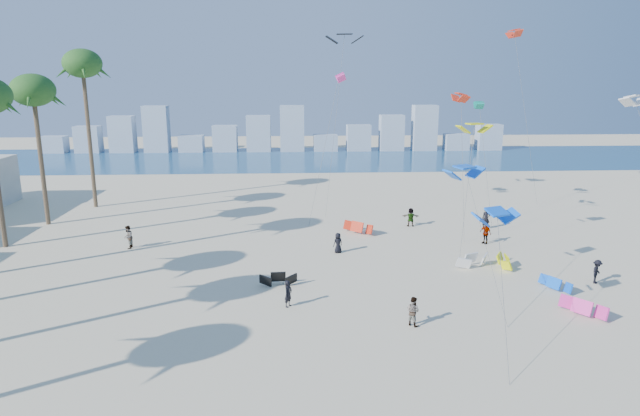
{
  "coord_description": "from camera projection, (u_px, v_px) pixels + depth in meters",
  "views": [
    {
      "loc": [
        1.05,
        -20.03,
        12.98
      ],
      "look_at": [
        3.0,
        16.0,
        4.5
      ],
      "focal_mm": 30.7,
      "sensor_mm": 36.0,
      "label": 1
    }
  ],
  "objects": [
    {
      "name": "ground",
      "position": [
        268.0,
        405.0,
        22.38
      ],
      "size": [
        220.0,
        220.0,
        0.0
      ],
      "primitive_type": "plane",
      "color": "beige",
      "rests_on": "ground"
    },
    {
      "name": "ocean",
      "position": [
        284.0,
        159.0,
        92.37
      ],
      "size": [
        220.0,
        220.0,
        0.0
      ],
      "primitive_type": "plane",
      "color": "navy",
      "rests_on": "ground"
    },
    {
      "name": "kitesurfer_near",
      "position": [
        288.0,
        294.0,
        31.91
      ],
      "size": [
        0.65,
        0.7,
        1.61
      ],
      "primitive_type": "imported",
      "rotation": [
        0.0,
        0.0,
        0.97
      ],
      "color": "black",
      "rests_on": "ground"
    },
    {
      "name": "kitesurfer_mid",
      "position": [
        413.0,
        311.0,
        29.49
      ],
      "size": [
        0.99,
        1.0,
        1.63
      ],
      "primitive_type": "imported",
      "rotation": [
        0.0,
        0.0,
        2.33
      ],
      "color": "gray",
      "rests_on": "ground"
    },
    {
      "name": "kitesurfers_far",
      "position": [
        392.0,
        234.0,
        43.94
      ],
      "size": [
        33.62,
        15.76,
        1.89
      ],
      "color": "black",
      "rests_on": "ground"
    },
    {
      "name": "grounded_kites",
      "position": [
        445.0,
        263.0,
        38.32
      ],
      "size": [
        19.72,
        20.47,
        0.96
      ],
      "color": "black",
      "rests_on": "ground"
    },
    {
      "name": "flying_kites",
      "position": [
        465.0,
        88.0,
        44.9
      ],
      "size": [
        28.81,
        38.89,
        18.58
      ],
      "color": "blue",
      "rests_on": "ground"
    },
    {
      "name": "distant_skyline",
      "position": [
        278.0,
        134.0,
        101.32
      ],
      "size": [
        85.0,
        3.0,
        8.4
      ],
      "color": "#9EADBF",
      "rests_on": "ground"
    }
  ]
}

